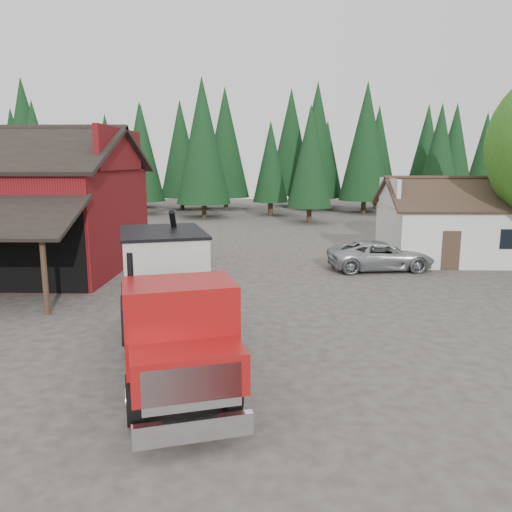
{
  "coord_description": "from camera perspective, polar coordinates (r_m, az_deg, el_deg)",
  "views": [
    {
      "loc": [
        2.29,
        -14.9,
        5.36
      ],
      "look_at": [
        1.83,
        4.04,
        1.8
      ],
      "focal_mm": 35.0,
      "sensor_mm": 36.0,
      "label": 1
    }
  ],
  "objects": [
    {
      "name": "ground",
      "position": [
        16.0,
        -7.01,
        -9.01
      ],
      "size": [
        120.0,
        120.0,
        0.0
      ],
      "primitive_type": "plane",
      "color": "#403732",
      "rests_on": "ground"
    },
    {
      "name": "red_barn",
      "position": [
        28.27,
        -26.75,
        4.09
      ],
      "size": [
        12.8,
        13.63,
        7.18
      ],
      "color": "maroon",
      "rests_on": "ground"
    },
    {
      "name": "farmhouse",
      "position": [
        30.11,
        22.23,
        2.8
      ],
      "size": [
        8.6,
        6.42,
        4.65
      ],
      "color": "silver",
      "rests_on": "ground"
    },
    {
      "name": "conifer_backdrop",
      "position": [
        57.2,
        -0.93,
        5.26
      ],
      "size": [
        76.0,
        16.0,
        16.0
      ],
      "primitive_type": null,
      "color": "black",
      "rests_on": "ground"
    },
    {
      "name": "near_pine_b",
      "position": [
        45.06,
        6.22,
        11.25
      ],
      "size": [
        3.96,
        3.96,
        10.4
      ],
      "color": "#382619",
      "rests_on": "ground"
    },
    {
      "name": "near_pine_d",
      "position": [
        49.35,
        -6.11,
        12.94
      ],
      "size": [
        5.28,
        5.28,
        13.4
      ],
      "color": "#382619",
      "rests_on": "ground"
    },
    {
      "name": "feed_truck",
      "position": [
        13.35,
        -9.9,
        -4.69
      ],
      "size": [
        4.75,
        9.15,
        3.99
      ],
      "rotation": [
        0.0,
        0.0,
        0.29
      ],
      "color": "black",
      "rests_on": "ground"
    },
    {
      "name": "silver_car",
      "position": [
        25.97,
        14.06,
        0.05
      ],
      "size": [
        5.51,
        3.03,
        1.46
      ],
      "primitive_type": "imported",
      "rotation": [
        0.0,
        0.0,
        1.69
      ],
      "color": "#A9ACB0",
      "rests_on": "ground"
    }
  ]
}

